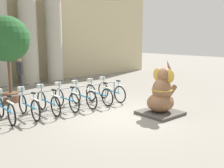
{
  "coord_description": "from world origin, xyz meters",
  "views": [
    {
      "loc": [
        -5.36,
        -6.01,
        2.52
      ],
      "look_at": [
        0.08,
        0.52,
        1.0
      ],
      "focal_mm": 40.0,
      "sensor_mm": 36.0,
      "label": 1
    }
  ],
  "objects_px": {
    "bicycle_0": "(5,108)",
    "bicycle_2": "(48,101)",
    "bicycle_3": "(66,98)",
    "bicycle_1": "(28,105)",
    "person_pedestrian": "(20,71)",
    "bicycle_4": "(83,96)",
    "potted_tree": "(7,41)",
    "bicycle_5": "(98,93)",
    "elephant_statue": "(162,96)",
    "bicycle_6": "(111,91)"
  },
  "relations": [
    {
      "from": "bicycle_0",
      "to": "bicycle_4",
      "type": "height_order",
      "value": "same"
    },
    {
      "from": "bicycle_5",
      "to": "potted_tree",
      "type": "relative_size",
      "value": 0.52
    },
    {
      "from": "bicycle_5",
      "to": "potted_tree",
      "type": "bearing_deg",
      "value": 137.75
    },
    {
      "from": "bicycle_3",
      "to": "bicycle_6",
      "type": "distance_m",
      "value": 2.13
    },
    {
      "from": "bicycle_2",
      "to": "elephant_statue",
      "type": "xyz_separation_m",
      "value": [
        2.91,
        -2.62,
        0.23
      ]
    },
    {
      "from": "bicycle_0",
      "to": "bicycle_1",
      "type": "relative_size",
      "value": 1.0
    },
    {
      "from": "person_pedestrian",
      "to": "potted_tree",
      "type": "height_order",
      "value": "potted_tree"
    },
    {
      "from": "bicycle_0",
      "to": "bicycle_3",
      "type": "height_order",
      "value": "same"
    },
    {
      "from": "bicycle_0",
      "to": "bicycle_6",
      "type": "height_order",
      "value": "same"
    },
    {
      "from": "bicycle_1",
      "to": "bicycle_4",
      "type": "bearing_deg",
      "value": 0.42
    },
    {
      "from": "bicycle_0",
      "to": "bicycle_3",
      "type": "xyz_separation_m",
      "value": [
        2.13,
        0.0,
        0.0
      ]
    },
    {
      "from": "elephant_statue",
      "to": "bicycle_3",
      "type": "bearing_deg",
      "value": 129.94
    },
    {
      "from": "bicycle_1",
      "to": "elephant_statue",
      "type": "relative_size",
      "value": 0.95
    },
    {
      "from": "bicycle_0",
      "to": "bicycle_2",
      "type": "xyz_separation_m",
      "value": [
        1.42,
        -0.01,
        0.0
      ]
    },
    {
      "from": "person_pedestrian",
      "to": "potted_tree",
      "type": "xyz_separation_m",
      "value": [
        -1.09,
        -1.88,
        1.47
      ]
    },
    {
      "from": "bicycle_5",
      "to": "potted_tree",
      "type": "height_order",
      "value": "potted_tree"
    },
    {
      "from": "bicycle_2",
      "to": "bicycle_6",
      "type": "distance_m",
      "value": 2.84
    },
    {
      "from": "bicycle_0",
      "to": "bicycle_5",
      "type": "xyz_separation_m",
      "value": [
        3.55,
        -0.07,
        0.0
      ]
    },
    {
      "from": "bicycle_1",
      "to": "bicycle_2",
      "type": "bearing_deg",
      "value": 3.98
    },
    {
      "from": "bicycle_5",
      "to": "potted_tree",
      "type": "xyz_separation_m",
      "value": [
        -2.63,
        2.39,
        2.07
      ]
    },
    {
      "from": "bicycle_4",
      "to": "bicycle_6",
      "type": "relative_size",
      "value": 1.0
    },
    {
      "from": "bicycle_1",
      "to": "bicycle_5",
      "type": "relative_size",
      "value": 1.0
    },
    {
      "from": "bicycle_6",
      "to": "potted_tree",
      "type": "relative_size",
      "value": 0.52
    },
    {
      "from": "bicycle_0",
      "to": "elephant_statue",
      "type": "relative_size",
      "value": 0.95
    },
    {
      "from": "bicycle_0",
      "to": "bicycle_5",
      "type": "bearing_deg",
      "value": -1.14
    },
    {
      "from": "bicycle_0",
      "to": "bicycle_6",
      "type": "relative_size",
      "value": 1.0
    },
    {
      "from": "bicycle_0",
      "to": "bicycle_4",
      "type": "relative_size",
      "value": 1.0
    },
    {
      "from": "bicycle_3",
      "to": "bicycle_5",
      "type": "xyz_separation_m",
      "value": [
        1.42,
        -0.07,
        0.0
      ]
    },
    {
      "from": "bicycle_3",
      "to": "person_pedestrian",
      "type": "bearing_deg",
      "value": 91.7
    },
    {
      "from": "bicycle_6",
      "to": "potted_tree",
      "type": "xyz_separation_m",
      "value": [
        -3.34,
        2.31,
        2.07
      ]
    },
    {
      "from": "person_pedestrian",
      "to": "bicycle_0",
      "type": "bearing_deg",
      "value": -115.54
    },
    {
      "from": "bicycle_4",
      "to": "person_pedestrian",
      "type": "xyz_separation_m",
      "value": [
        -0.83,
        4.24,
        0.6
      ]
    },
    {
      "from": "elephant_statue",
      "to": "potted_tree",
      "type": "bearing_deg",
      "value": 124.59
    },
    {
      "from": "bicycle_2",
      "to": "bicycle_4",
      "type": "xyz_separation_m",
      "value": [
        1.42,
        -0.03,
        0.0
      ]
    },
    {
      "from": "bicycle_1",
      "to": "bicycle_2",
      "type": "distance_m",
      "value": 0.71
    },
    {
      "from": "bicycle_4",
      "to": "potted_tree",
      "type": "xyz_separation_m",
      "value": [
        -1.92,
        2.36,
        2.07
      ]
    },
    {
      "from": "bicycle_1",
      "to": "person_pedestrian",
      "type": "xyz_separation_m",
      "value": [
        1.29,
        4.25,
        0.6
      ]
    },
    {
      "from": "bicycle_1",
      "to": "person_pedestrian",
      "type": "bearing_deg",
      "value": 73.06
    },
    {
      "from": "bicycle_3",
      "to": "bicycle_6",
      "type": "height_order",
      "value": "same"
    },
    {
      "from": "bicycle_2",
      "to": "bicycle_5",
      "type": "bearing_deg",
      "value": -1.72
    },
    {
      "from": "bicycle_0",
      "to": "person_pedestrian",
      "type": "bearing_deg",
      "value": 64.46
    },
    {
      "from": "bicycle_2",
      "to": "potted_tree",
      "type": "xyz_separation_m",
      "value": [
        -0.5,
        2.33,
        2.07
      ]
    },
    {
      "from": "bicycle_0",
      "to": "bicycle_2",
      "type": "bearing_deg",
      "value": -0.27
    },
    {
      "from": "elephant_statue",
      "to": "person_pedestrian",
      "type": "height_order",
      "value": "elephant_statue"
    },
    {
      "from": "bicycle_3",
      "to": "bicycle_4",
      "type": "height_order",
      "value": "same"
    },
    {
      "from": "bicycle_3",
      "to": "bicycle_5",
      "type": "distance_m",
      "value": 1.42
    },
    {
      "from": "bicycle_2",
      "to": "bicycle_3",
      "type": "bearing_deg",
      "value": 0.61
    },
    {
      "from": "elephant_statue",
      "to": "person_pedestrian",
      "type": "bearing_deg",
      "value": 108.81
    },
    {
      "from": "bicycle_2",
      "to": "person_pedestrian",
      "type": "relative_size",
      "value": 1.06
    },
    {
      "from": "bicycle_2",
      "to": "bicycle_5",
      "type": "relative_size",
      "value": 1.0
    }
  ]
}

